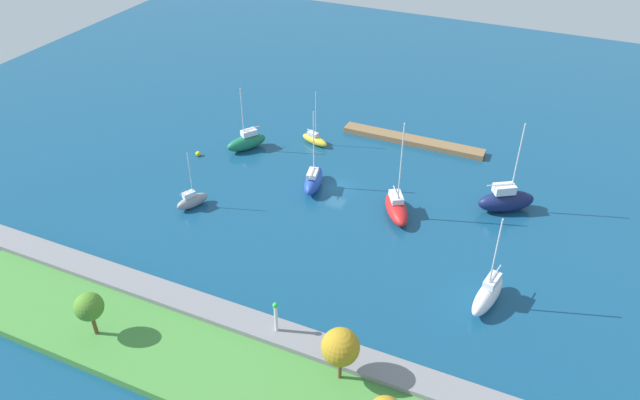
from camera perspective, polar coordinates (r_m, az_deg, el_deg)
The scene contains 15 objects.
water at distance 85.05m, azimuth 1.57°, elevation 1.16°, with size 160.00×160.00×0.00m, color navy.
pier_dock at distance 96.93m, azimuth 8.74°, elevation 5.56°, with size 22.60×2.40×0.86m, color olive.
breakwater at distance 65.00m, azimuth -8.44°, elevation -11.06°, with size 70.29×3.22×1.53m, color gray.
shoreline_park at distance 62.43m, azimuth -10.92°, elevation -14.26°, with size 61.57×12.02×0.93m, color #478C3D.
harbor_beacon at distance 60.83m, azimuth -4.19°, elevation -10.75°, with size 0.56×0.56×3.73m.
park_tree_west at distance 64.26m, azimuth -20.96°, elevation -9.41°, with size 2.90×2.90×5.16m.
park_tree_mideast at distance 56.03m, azimuth 1.94°, elevation -13.71°, with size 3.57×3.57×5.91m.
sailboat_yellow_by_breakwater at distance 95.38m, azimuth -0.51°, elevation 5.74°, with size 5.17×2.90×9.03m.
sailboat_blue_lone_south at distance 84.34m, azimuth -0.63°, elevation 1.91°, with size 3.56×6.99×11.67m.
sailboat_red_center_basin at distance 79.56m, azimuth 7.22°, elevation -0.71°, with size 5.88×7.61×13.77m.
sailboat_white_far_north at distance 68.44m, azimuth 15.56°, elevation -8.56°, with size 3.29×7.27×11.79m.
sailboat_navy_near_pier at distance 83.32m, azimuth 17.14°, elevation -0.01°, with size 7.89×6.40×12.88m.
sailboat_green_outer_mooring at distance 94.41m, azimuth -6.93°, elevation 5.49°, with size 5.31×6.58×10.31m.
sailboat_gray_far_south at distance 82.43m, azimuth -11.98°, elevation -0.05°, with size 3.30×4.75×8.22m.
mooring_buoy_yellow at distance 94.22m, azimuth -11.44°, elevation 4.30°, with size 0.77×0.77×0.77m, color yellow.
Camera 1 is at (-26.88, 65.68, 46.88)m, focal length 33.91 mm.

